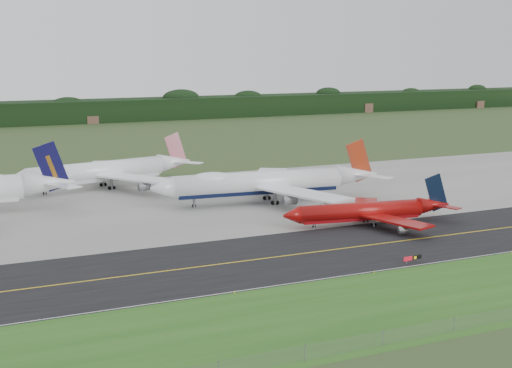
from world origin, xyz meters
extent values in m
plane|color=#2E4520|center=(0.00, 0.00, 0.00)|extent=(600.00, 600.00, 0.00)
cube|color=#265619|center=(0.00, -35.00, 0.01)|extent=(400.00, 30.00, 0.01)
cube|color=black|center=(0.00, -4.00, 0.01)|extent=(400.00, 32.00, 0.02)
cube|color=gray|center=(0.00, 51.00, 0.01)|extent=(400.00, 78.00, 0.01)
cube|color=yellow|center=(0.00, -4.00, 0.03)|extent=(400.00, 0.40, 0.00)
cube|color=silver|center=(0.00, -19.50, 0.03)|extent=(400.00, 0.25, 0.00)
plane|color=slate|center=(0.00, -48.00, 1.10)|extent=(320.00, 0.00, 320.00)
cylinder|color=slate|center=(0.00, -48.00, 1.10)|extent=(0.10, 0.10, 2.20)
cube|color=black|center=(0.00, 275.00, 6.00)|extent=(700.00, 24.00, 12.00)
cylinder|color=white|center=(3.19, 42.52, 5.57)|extent=(45.58, 9.71, 5.75)
cube|color=black|center=(3.19, 42.52, 3.70)|extent=(43.20, 8.08, 2.01)
cone|color=white|center=(-22.17, 44.76, 5.57)|extent=(6.14, 6.22, 5.75)
cone|color=white|center=(31.67, 40.00, 6.00)|extent=(12.40, 6.78, 5.75)
ellipsoid|color=white|center=(-9.43, 43.64, 7.15)|extent=(12.11, 5.90, 3.66)
cube|color=white|center=(9.89, 29.07, 4.56)|extent=(16.42, 26.86, 0.49)
cube|color=white|center=(12.14, 54.58, 4.56)|extent=(19.90, 26.26, 0.49)
cube|color=#A02E12|center=(32.31, 39.94, 9.90)|extent=(8.27, 1.19, 11.91)
cylinder|color=gray|center=(6.42, 29.94, 2.99)|extent=(3.34, 2.68, 2.41)
cylinder|color=gray|center=(8.58, 54.34, 2.99)|extent=(3.34, 2.68, 2.41)
cylinder|color=gray|center=(10.61, 18.39, 2.99)|extent=(3.34, 2.68, 2.41)
cylinder|color=gray|center=(14.73, 64.97, 2.99)|extent=(3.34, 2.68, 2.41)
cylinder|color=black|center=(-13.94, 44.03, 0.52)|extent=(1.07, 0.55, 1.03)
cylinder|color=slate|center=(6.52, 39.05, 1.92)|extent=(0.87, 0.87, 3.84)
cylinder|color=black|center=(6.52, 39.05, 0.52)|extent=(1.08, 0.61, 1.03)
cylinder|color=slate|center=(7.07, 45.35, 1.92)|extent=(0.87, 0.87, 3.84)
cylinder|color=black|center=(7.07, 45.35, 0.52)|extent=(1.08, 0.61, 1.03)
cylinder|color=#930C0A|center=(15.30, 11.59, 3.27)|extent=(29.89, 8.16, 4.01)
cube|color=maroon|center=(15.30, 11.59, 1.97)|extent=(28.28, 6.96, 1.40)
cone|color=#930C0A|center=(-1.20, 13.95, 3.27)|extent=(4.23, 4.49, 4.01)
cone|color=#930C0A|center=(33.83, 8.94, 3.57)|extent=(8.31, 5.08, 4.01)
cube|color=#930C0A|center=(19.16, 2.71, 2.57)|extent=(9.90, 17.34, 0.45)
cube|color=#930C0A|center=(21.49, 19.04, 2.57)|extent=(13.50, 16.74, 0.45)
cube|color=black|center=(34.38, 8.86, 6.59)|extent=(6.31, 1.21, 9.12)
cylinder|color=gray|center=(18.30, -1.16, 1.47)|extent=(2.41, 1.98, 1.68)
cylinder|color=gray|center=(21.76, 22.99, 1.47)|extent=(2.41, 1.98, 1.68)
cylinder|color=black|center=(4.15, 13.19, 0.36)|extent=(0.76, 0.42, 0.72)
cylinder|color=slate|center=(17.33, 9.07, 1.03)|extent=(0.64, 0.64, 2.07)
cylinder|color=black|center=(17.33, 9.07, 0.36)|extent=(0.77, 0.46, 0.72)
cylinder|color=slate|center=(17.95, 13.44, 1.03)|extent=(0.64, 0.64, 2.07)
cylinder|color=black|center=(17.95, 13.44, 0.36)|extent=(0.77, 0.46, 0.72)
cone|color=white|center=(-47.56, 58.24, 6.48)|extent=(13.12, 7.47, 6.43)
cube|color=#0F0D3A|center=(-46.84, 58.17, 10.73)|extent=(9.01, 1.27, 12.97)
cylinder|color=white|center=(-31.77, 78.62, 5.21)|extent=(40.57, 13.53, 5.59)
cube|color=silver|center=(-31.77, 78.62, 3.39)|extent=(38.32, 11.76, 1.96)
cone|color=white|center=(-53.96, 74.09, 5.21)|extent=(6.05, 6.49, 5.59)
cone|color=white|center=(-6.84, 83.71, 5.63)|extent=(11.53, 7.61, 5.59)
cube|color=white|center=(-22.55, 68.73, 4.23)|extent=(19.57, 22.86, 0.50)
cube|color=white|center=(-27.16, 91.33, 4.23)|extent=(12.44, 24.13, 0.50)
cube|color=#B50C27|center=(-6.22, 83.83, 9.26)|extent=(7.65, 1.98, 11.12)
cylinder|color=gray|center=(-21.78, 63.26, 2.70)|extent=(3.46, 2.91, 2.35)
cylinder|color=gray|center=(-28.60, 96.67, 2.70)|extent=(3.46, 2.91, 2.35)
cylinder|color=black|center=(-46.76, 75.56, 0.50)|extent=(1.08, 0.65, 1.01)
cylinder|color=slate|center=(-28.00, 76.25, 1.76)|extent=(0.92, 0.92, 3.53)
cylinder|color=black|center=(-28.00, 76.25, 0.50)|extent=(1.09, 0.69, 1.01)
cylinder|color=slate|center=(-29.23, 82.28, 1.76)|extent=(0.92, 0.92, 3.53)
cylinder|color=black|center=(-29.23, 82.28, 0.50)|extent=(1.09, 0.69, 1.01)
cylinder|color=slate|center=(7.14, -18.12, 0.31)|extent=(0.11, 0.11, 0.62)
cylinder|color=slate|center=(9.79, -17.88, 0.31)|extent=(0.11, 0.11, 0.62)
cube|color=#B10D1D|center=(7.41, -18.09, 1.02)|extent=(1.95, 0.33, 0.80)
cube|color=black|center=(9.08, -17.94, 1.02)|extent=(0.90, 0.24, 0.80)
cube|color=black|center=(10.14, -17.85, 1.02)|extent=(1.07, 0.25, 0.80)
cylinder|color=yellow|center=(-28.79, -20.50, 0.25)|extent=(0.16, 0.16, 0.50)
cylinder|color=yellow|center=(-1.62, -20.50, 0.25)|extent=(0.16, 0.16, 0.50)
cylinder|color=yellow|center=(30.51, -20.50, 0.25)|extent=(0.16, 0.16, 0.50)
camera|label=1|loc=(-70.53, -124.82, 39.86)|focal=50.00mm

